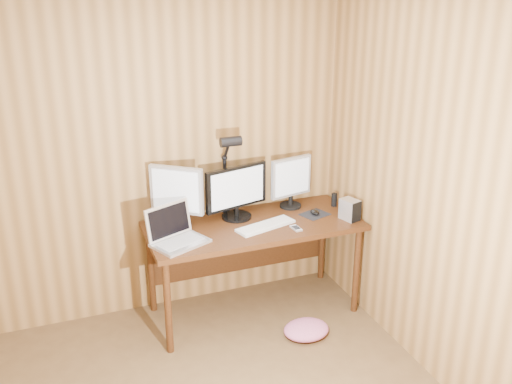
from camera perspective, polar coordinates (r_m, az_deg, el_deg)
room_shell at (r=2.41m, az=-7.30°, el=-9.98°), size 4.00×4.00×4.00m
desk at (r=4.39m, az=-0.57°, el=-4.27°), size 1.60×0.70×0.75m
monitor_center at (r=4.30m, az=-1.96°, el=0.03°), size 0.52×0.23×0.41m
monitor_left at (r=4.19m, az=-7.94°, el=-0.24°), size 0.34×0.28×0.46m
monitor_right at (r=4.51m, az=3.53°, el=1.12°), size 0.36×0.17×0.41m
laptop at (r=4.00m, az=-8.07°, el=-4.14°), size 0.45×0.40×0.26m
keyboard at (r=4.21m, az=0.96°, el=-3.38°), size 0.48×0.26×0.02m
mousepad at (r=4.46m, az=5.89°, el=-2.24°), size 0.25×0.22×0.00m
mouse at (r=4.45m, az=5.90°, el=-2.00°), size 0.11×0.12×0.04m
hard_drive at (r=4.38m, az=9.37°, el=-1.75°), size 0.14×0.17×0.16m
phone at (r=4.19m, az=4.02°, el=-3.64°), size 0.06×0.11×0.01m
speaker at (r=4.62m, az=7.82°, el=-0.77°), size 0.05×0.05×0.11m
desk_lamp at (r=4.28m, az=-2.81°, el=2.94°), size 0.16×0.23×0.69m
fabric_pile at (r=4.32m, az=5.04°, el=-13.56°), size 0.40×0.35×0.11m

